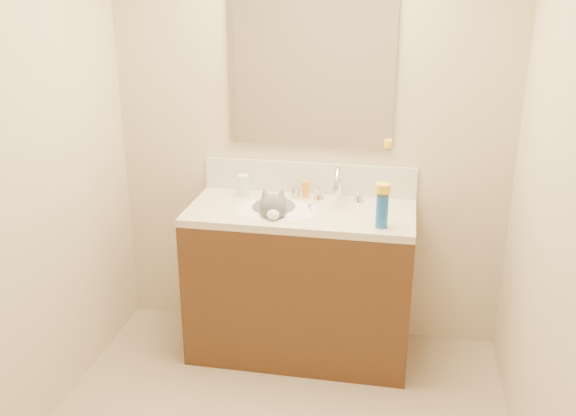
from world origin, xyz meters
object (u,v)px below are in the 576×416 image
at_px(amber_bottle, 306,189).
at_px(basin, 278,222).
at_px(vanity_cabinet, 300,285).
at_px(silver_jar, 295,192).
at_px(faucet, 338,188).
at_px(cat, 274,214).
at_px(spray_can, 382,211).
at_px(pill_bottle, 243,185).

bearing_deg(amber_bottle, basin, -117.17).
height_order(vanity_cabinet, amber_bottle, amber_bottle).
bearing_deg(amber_bottle, silver_jar, -175.87).
distance_m(vanity_cabinet, faucet, 0.58).
distance_m(basin, cat, 0.04).
bearing_deg(faucet, amber_bottle, 163.77).
bearing_deg(vanity_cabinet, cat, -173.54).
relative_size(vanity_cabinet, cat, 2.96).
bearing_deg(faucet, silver_jar, 168.42).
height_order(vanity_cabinet, faucet, faucet).
bearing_deg(spray_can, silver_jar, 143.75).
xyz_separation_m(basin, pill_bottle, (-0.23, 0.18, 0.13)).
distance_m(faucet, pill_bottle, 0.53).
distance_m(vanity_cabinet, basin, 0.40).
bearing_deg(spray_can, faucet, 128.69).
bearing_deg(silver_jar, cat, -110.99).
bearing_deg(amber_bottle, faucet, -16.23).
relative_size(vanity_cabinet, faucet, 4.29).
height_order(vanity_cabinet, pill_bottle, pill_bottle).
relative_size(silver_jar, spray_can, 0.33).
bearing_deg(pill_bottle, silver_jar, 6.82).
height_order(vanity_cabinet, cat, cat).
bearing_deg(silver_jar, basin, -104.39).
bearing_deg(spray_can, pill_bottle, 157.27).
bearing_deg(vanity_cabinet, pill_bottle, 156.64).
bearing_deg(vanity_cabinet, basin, -165.96).
height_order(basin, amber_bottle, amber_bottle).
bearing_deg(silver_jar, pill_bottle, -173.18).
height_order(faucet, spray_can, faucet).
height_order(faucet, cat, faucet).
bearing_deg(pill_bottle, vanity_cabinet, -23.36).
xyz_separation_m(basin, spray_can, (0.55, -0.15, 0.15)).
bearing_deg(faucet, basin, -150.88).
bearing_deg(cat, silver_jar, 58.04).
relative_size(faucet, amber_bottle, 2.92).
distance_m(vanity_cabinet, spray_can, 0.71).
height_order(basin, cat, cat).
bearing_deg(silver_jar, spray_can, -36.25).
bearing_deg(vanity_cabinet, spray_can, -22.20).
relative_size(pill_bottle, spray_can, 0.74).
bearing_deg(vanity_cabinet, faucet, 37.29).
distance_m(pill_bottle, silver_jar, 0.29).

